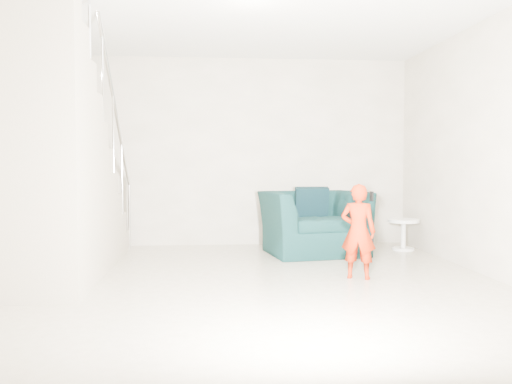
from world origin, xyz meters
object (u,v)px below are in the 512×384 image
(side_table, at_px, (403,229))
(staircase, at_px, (51,187))
(armchair, at_px, (314,222))
(toddler, at_px, (358,231))

(side_table, bearing_deg, staircase, -160.70)
(staircase, bearing_deg, armchair, 24.12)
(armchair, xyz_separation_m, side_table, (1.28, 0.16, -0.12))
(armchair, relative_size, toddler, 1.29)
(toddler, relative_size, staircase, 0.27)
(armchair, height_order, side_table, armchair)
(toddler, distance_m, staircase, 3.17)
(toddler, xyz_separation_m, side_table, (1.13, 1.74, -0.20))
(side_table, height_order, staircase, staircase)
(toddler, relative_size, side_table, 2.30)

